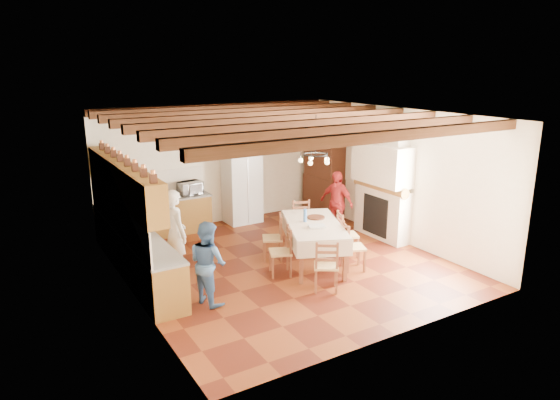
# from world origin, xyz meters

# --- Properties ---
(floor) EXTENTS (6.00, 6.50, 0.02)m
(floor) POSITION_xyz_m (0.00, 0.00, -0.01)
(floor) COLOR #4A180C
(floor) RESTS_ON ground
(ceiling) EXTENTS (6.00, 6.50, 0.02)m
(ceiling) POSITION_xyz_m (0.00, 0.00, 3.01)
(ceiling) COLOR white
(ceiling) RESTS_ON ground
(wall_back) EXTENTS (6.00, 0.02, 3.00)m
(wall_back) POSITION_xyz_m (0.00, 3.26, 1.50)
(wall_back) COLOR #EDE3C5
(wall_back) RESTS_ON ground
(wall_front) EXTENTS (6.00, 0.02, 3.00)m
(wall_front) POSITION_xyz_m (0.00, -3.26, 1.50)
(wall_front) COLOR #EDE3C5
(wall_front) RESTS_ON ground
(wall_left) EXTENTS (0.02, 6.50, 3.00)m
(wall_left) POSITION_xyz_m (-3.01, 0.00, 1.50)
(wall_left) COLOR #EDE3C5
(wall_left) RESTS_ON ground
(wall_right) EXTENTS (0.02, 6.50, 3.00)m
(wall_right) POSITION_xyz_m (3.01, 0.00, 1.50)
(wall_right) COLOR #EDE3C5
(wall_right) RESTS_ON ground
(ceiling_beams) EXTENTS (6.00, 6.30, 0.16)m
(ceiling_beams) POSITION_xyz_m (0.00, 0.00, 2.91)
(ceiling_beams) COLOR #351B0A
(ceiling_beams) RESTS_ON ground
(lower_cabinets_left) EXTENTS (0.60, 4.30, 0.86)m
(lower_cabinets_left) POSITION_xyz_m (-2.70, 1.05, 0.43)
(lower_cabinets_left) COLOR brown
(lower_cabinets_left) RESTS_ON ground
(lower_cabinets_back) EXTENTS (2.30, 0.60, 0.86)m
(lower_cabinets_back) POSITION_xyz_m (-1.55, 2.95, 0.43)
(lower_cabinets_back) COLOR brown
(lower_cabinets_back) RESTS_ON ground
(countertop_left) EXTENTS (0.62, 4.30, 0.04)m
(countertop_left) POSITION_xyz_m (-2.70, 1.05, 0.88)
(countertop_left) COLOR gray
(countertop_left) RESTS_ON lower_cabinets_left
(countertop_back) EXTENTS (2.34, 0.62, 0.04)m
(countertop_back) POSITION_xyz_m (-1.55, 2.95, 0.88)
(countertop_back) COLOR gray
(countertop_back) RESTS_ON lower_cabinets_back
(backsplash_left) EXTENTS (0.03, 4.30, 0.60)m
(backsplash_left) POSITION_xyz_m (-2.98, 1.05, 1.20)
(backsplash_left) COLOR beige
(backsplash_left) RESTS_ON ground
(backsplash_back) EXTENTS (2.30, 0.03, 0.60)m
(backsplash_back) POSITION_xyz_m (-1.55, 3.23, 1.20)
(backsplash_back) COLOR beige
(backsplash_back) RESTS_ON ground
(upper_cabinets) EXTENTS (0.35, 4.20, 0.70)m
(upper_cabinets) POSITION_xyz_m (-2.83, 1.05, 1.85)
(upper_cabinets) COLOR brown
(upper_cabinets) RESTS_ON ground
(fireplace) EXTENTS (0.56, 1.60, 2.80)m
(fireplace) POSITION_xyz_m (2.72, 0.20, 1.40)
(fireplace) COLOR beige
(fireplace) RESTS_ON ground
(wall_picture) EXTENTS (0.34, 0.03, 0.42)m
(wall_picture) POSITION_xyz_m (1.55, 3.23, 1.85)
(wall_picture) COLOR #311B14
(wall_picture) RESTS_ON ground
(refrigerator) EXTENTS (0.87, 0.72, 1.73)m
(refrigerator) POSITION_xyz_m (0.55, 2.95, 0.86)
(refrigerator) COLOR silver
(refrigerator) RESTS_ON floor
(hutch) EXTENTS (0.55, 1.28, 2.32)m
(hutch) POSITION_xyz_m (2.75, 2.44, 1.16)
(hutch) COLOR #3C1F13
(hutch) RESTS_ON floor
(dining_table) EXTENTS (1.72, 2.24, 0.87)m
(dining_table) POSITION_xyz_m (0.50, -0.35, 0.79)
(dining_table) COLOR silver
(dining_table) RESTS_ON floor
(chandelier) EXTENTS (0.47, 0.47, 0.03)m
(chandelier) POSITION_xyz_m (0.50, -0.35, 2.25)
(chandelier) COLOR black
(chandelier) RESTS_ON ground
(chair_left_near) EXTENTS (0.53, 0.54, 0.96)m
(chair_left_near) POSITION_xyz_m (-0.34, -0.45, 0.48)
(chair_left_near) COLOR brown
(chair_left_near) RESTS_ON floor
(chair_left_far) EXTENTS (0.55, 0.56, 0.96)m
(chair_left_far) POSITION_xyz_m (-0.08, 0.30, 0.48)
(chair_left_far) COLOR brown
(chair_left_far) RESTS_ON floor
(chair_right_near) EXTENTS (0.53, 0.54, 0.96)m
(chair_right_near) POSITION_xyz_m (1.03, -0.97, 0.48)
(chair_right_near) COLOR brown
(chair_right_near) RESTS_ON floor
(chair_right_far) EXTENTS (0.53, 0.54, 0.96)m
(chair_right_far) POSITION_xyz_m (1.37, -0.33, 0.48)
(chair_right_far) COLOR brown
(chair_right_far) RESTS_ON floor
(chair_end_near) EXTENTS (0.57, 0.57, 0.96)m
(chair_end_near) POSITION_xyz_m (0.01, -1.44, 0.48)
(chair_end_near) COLOR brown
(chair_end_near) RESTS_ON floor
(chair_end_far) EXTENTS (0.54, 0.53, 0.96)m
(chair_end_far) POSITION_xyz_m (1.00, 0.82, 0.48)
(chair_end_far) COLOR brown
(chair_end_far) RESTS_ON floor
(person_man) EXTENTS (0.49, 0.67, 1.70)m
(person_man) POSITION_xyz_m (-2.07, 0.49, 0.85)
(person_man) COLOR silver
(person_man) RESTS_ON floor
(person_woman_blue) EXTENTS (0.70, 0.81, 1.43)m
(person_woman_blue) POSITION_xyz_m (-1.97, -0.81, 0.72)
(person_woman_blue) COLOR #3D6091
(person_woman_blue) RESTS_ON floor
(person_woman_red) EXTENTS (0.62, 0.97, 1.53)m
(person_woman_red) POSITION_xyz_m (2.03, 0.93, 0.76)
(person_woman_red) COLOR red
(person_woman_red) RESTS_ON floor
(microwave) EXTENTS (0.60, 0.45, 0.31)m
(microwave) POSITION_xyz_m (-0.82, 2.95, 1.05)
(microwave) COLOR silver
(microwave) RESTS_ON countertop_back
(fridge_vase) EXTENTS (0.31, 0.31, 0.28)m
(fridge_vase) POSITION_xyz_m (0.67, 2.95, 1.87)
(fridge_vase) COLOR #3C1F13
(fridge_vase) RESTS_ON refrigerator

